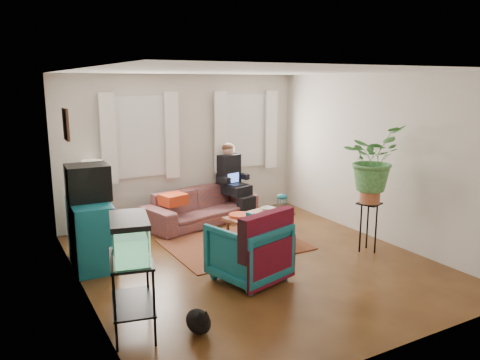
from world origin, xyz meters
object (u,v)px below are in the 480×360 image
dresser (91,233)px  coffee_table (259,228)px  sofa (201,201)px  side_table (95,215)px  aquarium_stand (133,296)px  plant_stand (368,227)px  armchair (248,248)px

dresser → coffee_table: (2.50, -0.29, -0.23)m
sofa → dresser: dresser is taller
side_table → aquarium_stand: size_ratio=0.81×
aquarium_stand → sofa: bearing=67.7°
sofa → aquarium_stand: size_ratio=2.61×
dresser → aquarium_stand: size_ratio=1.26×
dresser → coffee_table: size_ratio=0.95×
plant_stand → dresser: bearing=158.9°
sofa → coffee_table: sofa is taller
side_table → armchair: bearing=-65.3°
plant_stand → armchair: bearing=-179.2°
armchair → coffee_table: 1.46m
side_table → aquarium_stand: (-0.35, -3.38, 0.07)m
armchair → coffee_table: size_ratio=0.80×
side_table → armchair: 3.10m
side_table → plant_stand: 4.36m
armchair → plant_stand: size_ratio=1.13×
side_table → aquarium_stand: 3.40m
sofa → dresser: size_ratio=2.07×
aquarium_stand → coffee_table: 3.05m
sofa → aquarium_stand: (-2.13, -3.07, -0.01)m
dresser → coffee_table: 2.53m
side_table → coffee_table: bearing=-37.4°
side_table → aquarium_stand: bearing=-95.9°
side_table → coffee_table: side_table is taller
side_table → plant_stand: size_ratio=0.87×
dresser → plant_stand: bearing=-18.7°
sofa → dresser: 2.37m
armchair → plant_stand: armchair is taller
sofa → coffee_table: (0.38, -1.35, -0.19)m
side_table → armchair: (1.30, -2.82, 0.10)m
armchair → coffee_table: (0.86, 1.17, -0.20)m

